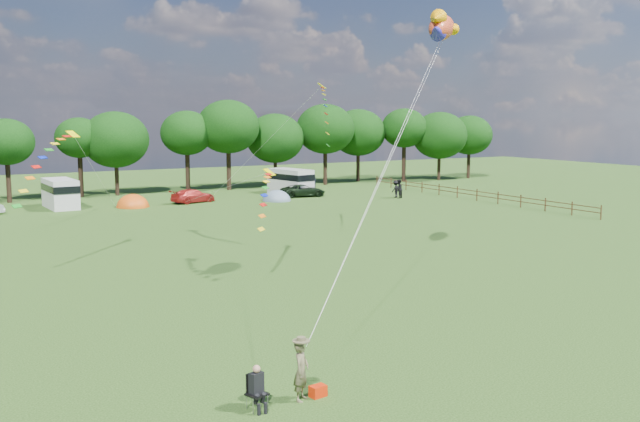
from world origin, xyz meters
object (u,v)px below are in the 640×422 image
campervan_d (290,181)px  tent_greyblue (277,201)px  car_c (193,196)px  walker_b (396,189)px  tent_orange (133,207)px  camp_chair (256,383)px  walker_a (399,189)px  car_d (303,191)px  campervan_c (60,192)px  kite_flyer (301,371)px  fish_kite (441,27)px

campervan_d → tent_greyblue: bearing=129.1°
car_c → walker_b: bearing=-124.2°
tent_orange → camp_chair: camp_chair is taller
tent_greyblue → walker_a: size_ratio=1.61×
tent_greyblue → walker_a: bearing=-19.1°
camp_chair → walker_b: bearing=33.2°
car_c → car_d: bearing=-110.3°
campervan_d → walker_a: campervan_d is taller
tent_orange → walker_a: size_ratio=1.73×
walker_a → car_d: bearing=-67.5°
campervan_c → tent_orange: (5.99, -2.58, -1.42)m
car_d → kite_flyer: kite_flyer is taller
kite_flyer → walker_a: size_ratio=0.94×
tent_greyblue → camp_chair: (-22.76, -45.84, 0.79)m
campervan_c → car_c: bearing=-103.0°
tent_greyblue → kite_flyer: kite_flyer is taller
walker_a → kite_flyer: bearing=21.2°
car_c → walker_a: bearing=-125.8°
tent_orange → kite_flyer: (-7.42, -48.02, 0.89)m
tent_greyblue → kite_flyer: 50.60m
car_c → walker_a: size_ratio=2.28×
camp_chair → walker_b: 54.79m
tent_orange → car_c: bearing=4.5°
kite_flyer → walker_b: 53.91m
car_d → walker_b: 9.71m
kite_flyer → walker_a: walker_a is taller
fish_kite → walker_b: 37.80m
car_c → walker_a: 20.95m
car_c → tent_orange: bearing=77.5°
car_d → campervan_d: (0.06, 3.06, 0.81)m
car_c → fish_kite: bearing=164.6°
campervan_c → kite_flyer: size_ratio=3.06×
campervan_c → camp_chair: campervan_c is taller
campervan_c → tent_orange: size_ratio=1.66×
car_c → campervan_d: campervan_d is taller
fish_kite → camp_chair: bearing=174.8°
campervan_d → tent_greyblue: campervan_d is taller
campervan_c → walker_a: campervan_c is taller
walker_a → walker_b: walker_a is taller
campervan_d → walker_b: size_ratio=3.29×
kite_flyer → camp_chair: bearing=135.3°
campervan_c → walker_b: campervan_c is taller
campervan_d → car_c: bearing=89.6°
campervan_d → fish_kite: fish_kite is taller
walker_a → camp_chair: bearing=20.0°
car_c → tent_greyblue: (7.83, -2.62, -0.64)m
campervan_d → camp_chair: size_ratio=4.36×
campervan_c → walker_a: bearing=-108.7°
camp_chair → fish_kite: size_ratio=0.39×
car_d → campervan_d: bearing=7.7°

